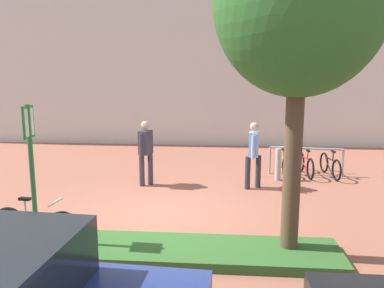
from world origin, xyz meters
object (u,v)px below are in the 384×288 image
at_px(bike_at_sign, 37,226).
at_px(person_shirt_blue, 254,151).
at_px(parking_sign_post, 31,157).
at_px(bike_rack_cluster, 305,163).
at_px(person_suited_dark, 146,149).
at_px(tree_sidewalk, 300,3).
at_px(bollard_steel, 278,164).

relative_size(bike_at_sign, person_shirt_blue, 0.97).
bearing_deg(person_shirt_blue, parking_sign_post, -134.37).
distance_m(parking_sign_post, bike_rack_cluster, 7.79).
bearing_deg(person_suited_dark, bike_at_sign, -106.55).
xyz_separation_m(bike_at_sign, person_shirt_blue, (3.93, 3.77, 0.63)).
relative_size(tree_sidewalk, parking_sign_post, 2.20).
bearing_deg(bike_at_sign, bollard_steel, 44.57).
relative_size(bike_rack_cluster, bollard_steel, 2.33).
relative_size(tree_sidewalk, person_shirt_blue, 3.13).
height_order(bike_at_sign, bike_rack_cluster, bike_at_sign).
height_order(tree_sidewalk, person_shirt_blue, tree_sidewalk).
bearing_deg(person_suited_dark, bollard_steel, 12.78).
relative_size(parking_sign_post, bike_rack_cluster, 1.17).
height_order(bike_at_sign, person_suited_dark, person_suited_dark).
bearing_deg(parking_sign_post, tree_sidewalk, 2.23).
xyz_separation_m(parking_sign_post, person_shirt_blue, (3.85, 3.93, -0.62)).
bearing_deg(person_shirt_blue, bike_rack_cluster, 41.98).
relative_size(bike_at_sign, bollard_steel, 1.86).
relative_size(bike_at_sign, person_suited_dark, 0.97).
height_order(parking_sign_post, bike_at_sign, parking_sign_post).
bearing_deg(bike_at_sign, person_suited_dark, 73.45).
bearing_deg(bike_at_sign, bike_rack_cluster, 43.26).
xyz_separation_m(tree_sidewalk, bollard_steel, (0.43, 4.61, -3.49)).
bearing_deg(bike_at_sign, parking_sign_post, -63.78).
distance_m(parking_sign_post, person_shirt_blue, 5.54).
bearing_deg(parking_sign_post, person_suited_dark, 75.22).
distance_m(bollard_steel, person_suited_dark, 3.68).
bearing_deg(bike_at_sign, tree_sidewalk, -0.07).
bearing_deg(parking_sign_post, bike_rack_cluster, 44.59).
height_order(bollard_steel, person_suited_dark, person_suited_dark).
relative_size(bike_at_sign, bike_rack_cluster, 0.80).
xyz_separation_m(tree_sidewalk, parking_sign_post, (-4.17, -0.16, -2.34)).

